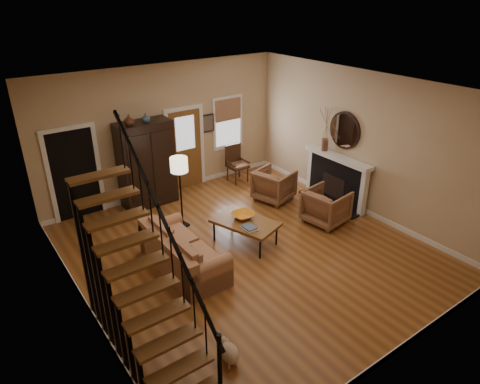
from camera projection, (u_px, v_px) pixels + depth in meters
room at (184, 161)px, 9.23m from camera, size 7.00×7.33×3.30m
staircase at (139, 261)px, 5.70m from camera, size 0.94×2.80×3.20m
fireplace at (338, 175)px, 10.50m from camera, size 0.33×1.95×2.30m
armoire at (147, 164)px, 10.29m from camera, size 1.30×0.60×2.10m
vase_a at (129, 120)px, 9.53m from camera, size 0.24×0.24×0.25m
vase_b at (146, 118)px, 9.75m from camera, size 0.20×0.20×0.21m
sofa at (183, 251)px, 8.09m from camera, size 0.90×2.06×0.77m
coffee_table at (245, 232)px, 8.97m from camera, size 1.17×1.52×0.51m
bowl at (243, 215)px, 8.97m from camera, size 0.46×0.46×0.11m
books at (249, 228)px, 8.57m from camera, size 0.25×0.34×0.06m
armchair_left at (326, 206)px, 9.70m from camera, size 1.00×0.98×0.81m
armchair_right at (274, 185)px, 10.75m from camera, size 1.09×1.07×0.80m
floor_lamp at (181, 193)px, 9.36m from camera, size 0.44×0.44×1.65m
side_chair at (238, 164)px, 11.72m from camera, size 0.54×0.54×1.02m
dog at (230, 354)px, 6.12m from camera, size 0.32×0.46×0.31m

